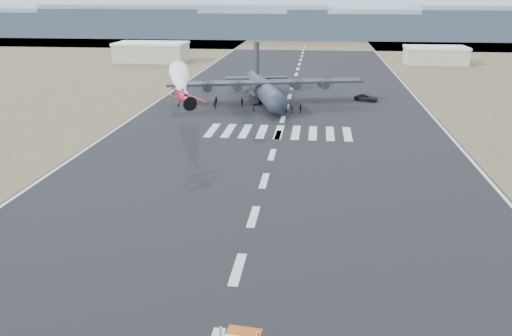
% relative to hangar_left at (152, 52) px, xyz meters
% --- Properties ---
extents(ground, '(500.00, 500.00, 0.00)m').
position_rel_hangar_left_xyz_m(ground, '(52.00, -145.00, -3.41)').
color(ground, black).
rests_on(ground, ground).
extents(scrub_far, '(500.00, 80.00, 0.00)m').
position_rel_hangar_left_xyz_m(scrub_far, '(52.00, 85.00, -3.41)').
color(scrub_far, brown).
rests_on(scrub_far, ground).
extents(runway_markings, '(60.00, 260.00, 0.01)m').
position_rel_hangar_left_xyz_m(runway_markings, '(52.00, -85.00, -3.40)').
color(runway_markings, silver).
rests_on(runway_markings, ground).
extents(ridge_seg_b, '(150.00, 50.00, 15.00)m').
position_rel_hangar_left_xyz_m(ridge_seg_b, '(-78.00, 115.00, 4.09)').
color(ridge_seg_b, gray).
rests_on(ridge_seg_b, ground).
extents(ridge_seg_c, '(150.00, 50.00, 17.00)m').
position_rel_hangar_left_xyz_m(ridge_seg_c, '(-13.00, 115.00, 5.09)').
color(ridge_seg_c, gray).
rests_on(ridge_seg_c, ground).
extents(ridge_seg_d, '(150.00, 50.00, 13.00)m').
position_rel_hangar_left_xyz_m(ridge_seg_d, '(52.00, 115.00, 3.09)').
color(ridge_seg_d, gray).
rests_on(ridge_seg_d, ground).
extents(ridge_seg_e, '(150.00, 50.00, 15.00)m').
position_rel_hangar_left_xyz_m(ridge_seg_e, '(117.00, 115.00, 4.09)').
color(ridge_seg_e, gray).
rests_on(ridge_seg_e, ground).
extents(hangar_left, '(24.50, 14.50, 6.70)m').
position_rel_hangar_left_xyz_m(hangar_left, '(0.00, 0.00, 0.00)').
color(hangar_left, '#A19E8F').
rests_on(hangar_left, ground).
extents(hangar_right, '(20.50, 12.50, 5.90)m').
position_rel_hangar_left_xyz_m(hangar_right, '(98.00, 5.00, -0.40)').
color(hangar_right, '#A19E8F').
rests_on(hangar_right, ground).
extents(aerobatic_biplane, '(5.53, 5.70, 4.03)m').
position_rel_hangar_left_xyz_m(aerobatic_biplane, '(38.56, -108.29, 4.82)').
color(aerobatic_biplane, red).
extents(smoke_trail, '(9.52, 27.26, 3.84)m').
position_rel_hangar_left_xyz_m(smoke_trail, '(32.05, -85.87, 5.02)').
color(smoke_trail, white).
extents(transport_aircraft, '(42.51, 34.74, 12.40)m').
position_rel_hangar_left_xyz_m(transport_aircraft, '(46.67, -68.40, -0.21)').
color(transport_aircraft, '#1F252F').
rests_on(transport_aircraft, ground).
extents(support_vehicle, '(5.86, 4.67, 1.48)m').
position_rel_hangar_left_xyz_m(support_vehicle, '(69.58, -64.19, -2.67)').
color(support_vehicle, black).
rests_on(support_vehicle, ground).
extents(crew_a, '(0.71, 0.78, 1.78)m').
position_rel_hangar_left_xyz_m(crew_a, '(45.53, -78.66, -2.52)').
color(crew_a, black).
rests_on(crew_a, ground).
extents(crew_b, '(0.91, 0.76, 1.60)m').
position_rel_hangar_left_xyz_m(crew_b, '(42.28, -72.67, -2.61)').
color(crew_b, black).
rests_on(crew_b, ground).
extents(crew_c, '(0.91, 1.15, 1.61)m').
position_rel_hangar_left_xyz_m(crew_c, '(53.42, -78.88, -2.60)').
color(crew_c, black).
rests_on(crew_c, ground).
extents(crew_d, '(0.88, 1.07, 1.63)m').
position_rel_hangar_left_xyz_m(crew_d, '(55.16, -78.27, -2.59)').
color(crew_d, black).
rests_on(crew_d, ground).
extents(crew_e, '(0.82, 0.90, 1.57)m').
position_rel_hangar_left_xyz_m(crew_e, '(48.78, -74.27, -2.62)').
color(crew_e, black).
rests_on(crew_e, ground).
extents(crew_f, '(0.63, 1.67, 1.77)m').
position_rel_hangar_left_xyz_m(crew_f, '(37.03, -76.63, -2.52)').
color(crew_f, black).
rests_on(crew_f, ground).
extents(crew_g, '(0.58, 0.68, 1.78)m').
position_rel_hangar_left_xyz_m(crew_g, '(52.42, -78.66, -2.52)').
color(crew_g, black).
rests_on(crew_g, ground).
extents(crew_h, '(1.00, 0.80, 1.78)m').
position_rel_hangar_left_xyz_m(crew_h, '(36.52, -72.14, -2.52)').
color(crew_h, black).
rests_on(crew_h, ground).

